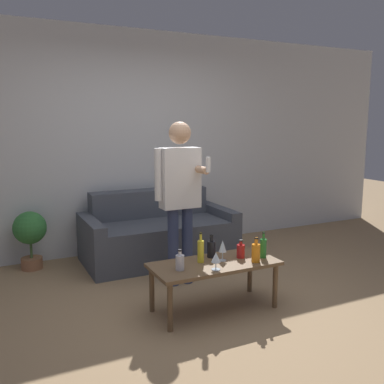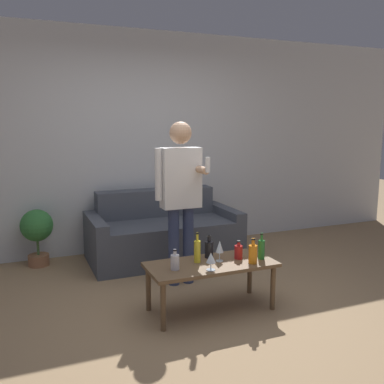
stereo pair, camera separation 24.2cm
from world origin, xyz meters
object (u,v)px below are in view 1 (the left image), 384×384
at_px(couch, 158,234).
at_px(coffee_table, 214,268).
at_px(person_standing_front, 180,189).
at_px(bottle_orange, 241,251).

bearing_deg(couch, coffee_table, -92.97).
xyz_separation_m(coffee_table, person_standing_front, (-0.02, 0.67, 0.58)).
distance_m(bottle_orange, person_standing_front, 0.86).
relative_size(bottle_orange, person_standing_front, 0.10).
height_order(coffee_table, person_standing_front, person_standing_front).
xyz_separation_m(coffee_table, bottle_orange, (0.27, 0.01, 0.11)).
xyz_separation_m(bottle_orange, person_standing_front, (-0.29, 0.66, 0.47)).
bearing_deg(bottle_orange, couch, 97.21).
height_order(coffee_table, bottle_orange, bottle_orange).
relative_size(couch, coffee_table, 1.58).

